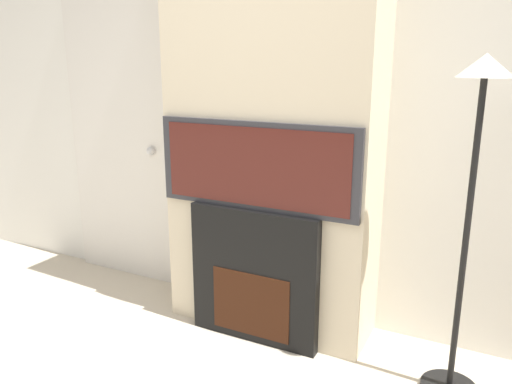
{
  "coord_description": "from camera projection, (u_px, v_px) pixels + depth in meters",
  "views": [
    {
      "loc": [
        1.22,
        -0.81,
        1.61
      ],
      "look_at": [
        0.0,
        1.58,
        0.9
      ],
      "focal_mm": 35.0,
      "sensor_mm": 36.0,
      "label": 1
    }
  ],
  "objects": [
    {
      "name": "fireplace",
      "position": [
        256.0,
        275.0,
        2.91
      ],
      "size": [
        0.79,
        0.15,
        0.8
      ],
      "color": "black",
      "rests_on": "ground_plane"
    },
    {
      "name": "chimney_breast",
      "position": [
        272.0,
        108.0,
        2.85
      ],
      "size": [
        1.23,
        0.42,
        2.7
      ],
      "color": "beige",
      "rests_on": "ground_plane"
    },
    {
      "name": "entry_door",
      "position": [
        120.0,
        141.0,
        3.66
      ],
      "size": [
        0.89,
        0.09,
        2.07
      ],
      "color": "silver",
      "rests_on": "ground_plane"
    },
    {
      "name": "wall_back",
      "position": [
        289.0,
        104.0,
        3.05
      ],
      "size": [
        6.0,
        0.06,
        2.7
      ],
      "color": "silver",
      "rests_on": "ground_plane"
    },
    {
      "name": "television",
      "position": [
        256.0,
        166.0,
        2.74
      ],
      "size": [
        1.2,
        0.07,
        0.49
      ],
      "color": "#2D2D33",
      "rests_on": "fireplace"
    },
    {
      "name": "floor_lamp",
      "position": [
        474.0,
        171.0,
        2.23
      ],
      "size": [
        0.28,
        0.28,
        1.64
      ],
      "color": "black",
      "rests_on": "ground_plane"
    }
  ]
}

